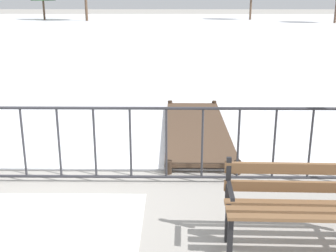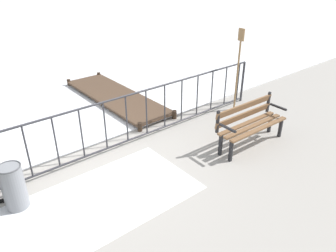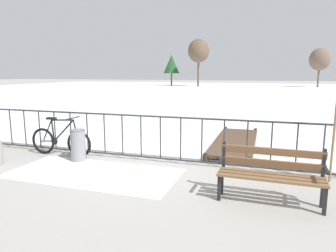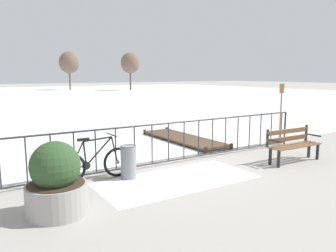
# 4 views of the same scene
# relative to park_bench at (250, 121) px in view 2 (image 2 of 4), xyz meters

# --- Properties ---
(ground_plane) EXTENTS (160.00, 160.00, 0.00)m
(ground_plane) POSITION_rel_park_bench_xyz_m (-2.85, 1.52, -0.51)
(ground_plane) COLOR #9E9991
(snow_patch) EXTENTS (3.48, 1.64, 0.01)m
(snow_patch) POSITION_rel_park_bench_xyz_m (-3.41, 0.32, -0.51)
(snow_patch) COLOR white
(snow_patch) RESTS_ON ground
(railing_fence) EXTENTS (9.06, 0.06, 1.07)m
(railing_fence) POSITION_rel_park_bench_xyz_m (-2.85, 1.52, 0.05)
(railing_fence) COLOR #2D2D33
(railing_fence) RESTS_ON ground
(park_bench) EXTENTS (1.61, 0.52, 0.89)m
(park_bench) POSITION_rel_park_bench_xyz_m (0.00, 0.00, 0.00)
(park_bench) COLOR brown
(park_bench) RESTS_ON ground
(trash_bin) EXTENTS (0.35, 0.35, 0.73)m
(trash_bin) POSITION_rel_park_bench_xyz_m (-4.22, 1.01, -0.14)
(trash_bin) COLOR gray
(trash_bin) RESTS_ON ground
(oar_upright) EXTENTS (0.04, 0.16, 1.98)m
(oar_upright) POSITION_rel_park_bench_xyz_m (1.10, 1.28, 0.63)
(oar_upright) COLOR #937047
(oar_upright) RESTS_ON ground
(wooden_dock) EXTENTS (1.10, 3.74, 0.20)m
(wooden_dock) POSITION_rel_park_bench_xyz_m (-0.89, 3.64, -0.39)
(wooden_dock) COLOR #4C3828
(wooden_dock) RESTS_ON ground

